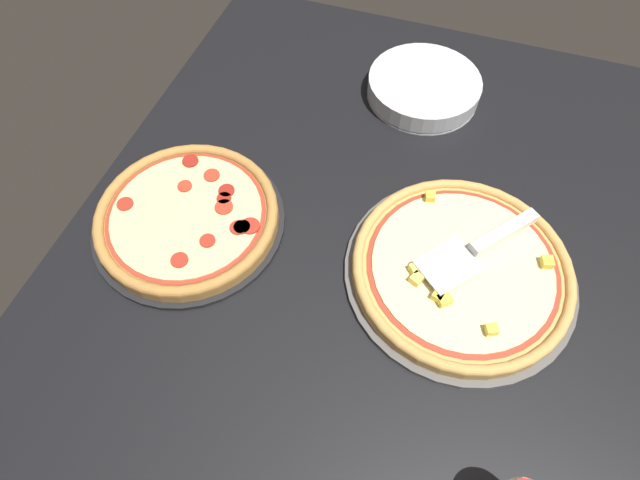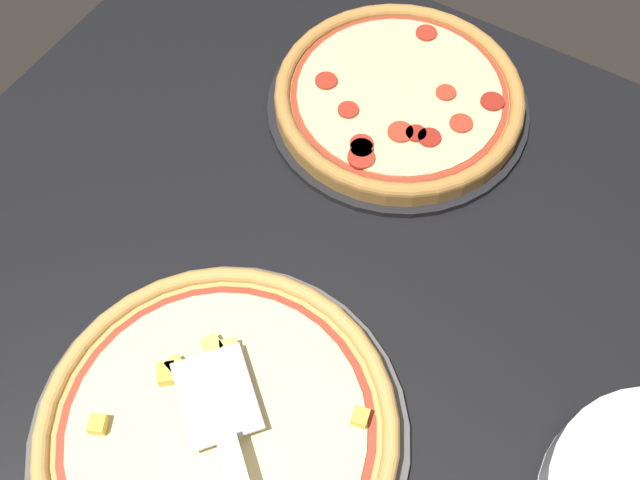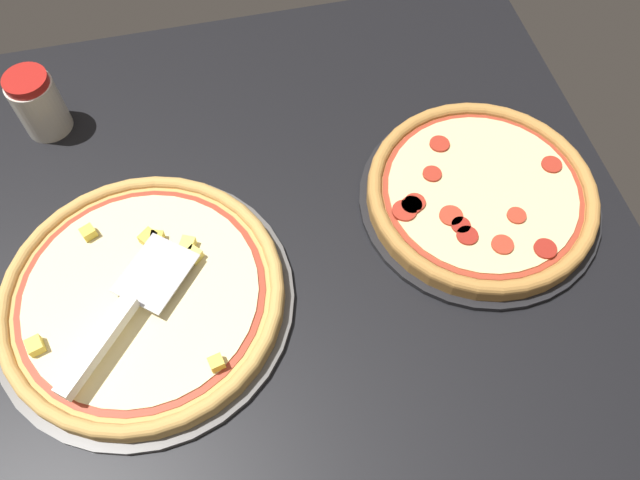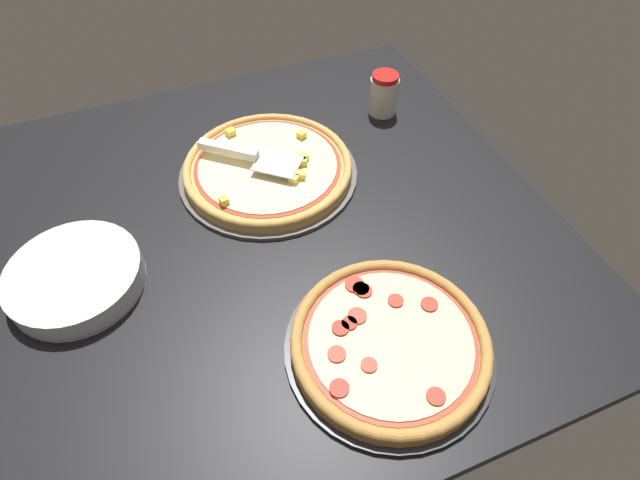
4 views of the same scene
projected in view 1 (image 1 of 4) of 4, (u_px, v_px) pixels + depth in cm
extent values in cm
cube|color=black|center=(388.00, 225.00, 100.00)|extent=(127.95, 119.19, 3.60)
cylinder|color=#565451|center=(459.00, 274.00, 91.60)|extent=(42.30, 42.30, 1.00)
cylinder|color=tan|center=(461.00, 270.00, 90.34)|extent=(39.76, 39.76, 1.97)
torus|color=tan|center=(462.00, 267.00, 89.51)|extent=(39.76, 39.76, 1.95)
cylinder|color=#A33823|center=(463.00, 267.00, 89.45)|extent=(34.56, 34.56, 0.15)
cylinder|color=beige|center=(463.00, 267.00, 89.34)|extent=(32.60, 32.60, 0.40)
cube|color=yellow|center=(491.00, 330.00, 81.93)|extent=(2.41, 2.49, 1.59)
cube|color=#F9E05B|center=(417.00, 279.00, 86.90)|extent=(2.71, 2.63, 1.59)
cube|color=yellow|center=(547.00, 262.00, 88.69)|extent=(2.64, 2.51, 1.59)
cube|color=yellow|center=(444.00, 300.00, 84.79)|extent=(3.01, 3.04, 1.59)
cube|color=#F9E05B|center=(415.00, 269.00, 87.94)|extent=(2.77, 2.76, 1.59)
cube|color=yellow|center=(438.00, 295.00, 85.23)|extent=(2.50, 2.28, 1.59)
cube|color=yellow|center=(430.00, 197.00, 96.38)|extent=(2.08, 2.20, 1.59)
cylinder|color=black|center=(189.00, 222.00, 97.67)|extent=(37.43, 37.43, 1.00)
cylinder|color=#B77F3D|center=(188.00, 217.00, 96.34)|extent=(35.18, 35.18, 2.14)
torus|color=#B77F3D|center=(186.00, 214.00, 95.43)|extent=(35.18, 35.18, 2.17)
cylinder|color=#A33823|center=(186.00, 214.00, 95.37)|extent=(30.58, 30.58, 0.15)
cylinder|color=beige|center=(186.00, 214.00, 95.26)|extent=(28.85, 28.85, 0.40)
cylinder|color=#AD2D1E|center=(208.00, 241.00, 91.57)|extent=(2.93, 2.93, 0.40)
cylinder|color=maroon|center=(242.00, 227.00, 93.17)|extent=(3.15, 3.15, 0.40)
cylinder|color=maroon|center=(190.00, 161.00, 101.73)|extent=(3.30, 3.30, 0.40)
cylinder|color=#AD2D1E|center=(125.00, 204.00, 95.99)|extent=(3.17, 3.17, 0.40)
cylinder|color=#B73823|center=(185.00, 186.00, 98.29)|extent=(2.85, 2.85, 0.40)
cylinder|color=#AD2D1E|center=(250.00, 226.00, 93.30)|extent=(3.68, 3.68, 0.40)
cylinder|color=#B73823|center=(212.00, 175.00, 99.75)|extent=(3.21, 3.21, 0.40)
cylinder|color=#B73823|center=(224.00, 207.00, 95.61)|extent=(3.51, 3.51, 0.40)
cylinder|color=maroon|center=(226.00, 191.00, 97.70)|extent=(3.16, 3.16, 0.40)
cylinder|color=#AD2D1E|center=(238.00, 228.00, 93.10)|extent=(3.16, 3.16, 0.40)
cylinder|color=#AD2D1E|center=(179.00, 260.00, 89.40)|extent=(3.18, 3.18, 0.40)
cylinder|color=maroon|center=(224.00, 198.00, 96.71)|extent=(2.83, 2.83, 0.40)
cube|color=#B7B7BC|center=(449.00, 265.00, 87.35)|extent=(13.00, 12.71, 0.24)
cube|color=white|center=(504.00, 231.00, 90.06)|extent=(12.73, 11.14, 2.00)
cylinder|color=silver|center=(422.00, 95.00, 116.99)|extent=(25.77, 25.77, 0.70)
cylinder|color=silver|center=(423.00, 92.00, 116.39)|extent=(25.77, 25.77, 0.70)
cylinder|color=silver|center=(423.00, 90.00, 115.80)|extent=(25.77, 25.77, 0.70)
cylinder|color=silver|center=(424.00, 87.00, 115.21)|extent=(25.77, 25.77, 0.70)
cylinder|color=silver|center=(424.00, 85.00, 114.61)|extent=(25.77, 25.77, 0.70)
cylinder|color=silver|center=(425.00, 83.00, 114.02)|extent=(25.77, 25.77, 0.70)
cylinder|color=silver|center=(425.00, 80.00, 113.43)|extent=(25.77, 25.77, 0.70)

